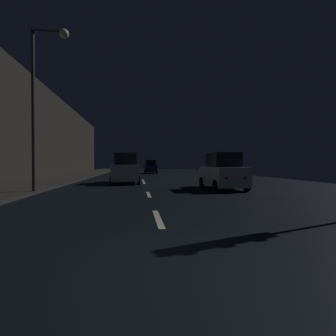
{
  "coord_description": "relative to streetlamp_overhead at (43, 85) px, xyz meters",
  "views": [
    {
      "loc": [
        -0.55,
        -3.56,
        1.43
      ],
      "look_at": [
        1.72,
        14.73,
        1.13
      ],
      "focal_mm": 27.15,
      "sensor_mm": 36.0,
      "label": 1
    }
  ],
  "objects": [
    {
      "name": "ground",
      "position": [
        4.88,
        15.56,
        -5.1
      ],
      "size": [
        27.22,
        84.0,
        0.02
      ],
      "primitive_type": "cube",
      "color": "black"
    },
    {
      "name": "sidewalk_left",
      "position": [
        -2.54,
        15.56,
        -5.01
      ],
      "size": [
        4.4,
        84.0,
        0.15
      ],
      "primitive_type": "cube",
      "color": "#33302D",
      "rests_on": "ground"
    },
    {
      "name": "building_facade_left",
      "position": [
        -5.14,
        12.06,
        -0.45
      ],
      "size": [
        0.8,
        63.0,
        9.28
      ],
      "primitive_type": "cube",
      "color": "#2D2B28",
      "rests_on": "ground"
    },
    {
      "name": "lane_centerline",
      "position": [
        4.88,
        2.35,
        -5.08
      ],
      "size": [
        0.16,
        17.56,
        0.01
      ],
      "color": "beige",
      "rests_on": "ground"
    },
    {
      "name": "streetlamp_overhead",
      "position": [
        0.0,
        0.0,
        0.0
      ],
      "size": [
        1.7,
        0.44,
        7.76
      ],
      "color": "#2D2D30",
      "rests_on": "ground"
    },
    {
      "name": "car_approaching_headlights",
      "position": [
        3.55,
        6.6,
        -4.07
      ],
      "size": [
        2.04,
        4.41,
        2.22
      ],
      "rotation": [
        0.0,
        0.0,
        -1.57
      ],
      "color": "silver",
      "rests_on": "ground"
    },
    {
      "name": "car_parked_right_near",
      "position": [
        9.19,
        1.44,
        -4.15
      ],
      "size": [
        1.88,
        4.07,
        2.05
      ],
      "rotation": [
        0.0,
        0.0,
        1.57
      ],
      "color": "silver",
      "rests_on": "ground"
    },
    {
      "name": "car_distant_taillights",
      "position": [
        6.38,
        25.14,
        -4.17
      ],
      "size": [
        1.84,
        3.99,
        2.01
      ],
      "rotation": [
        0.0,
        0.0,
        1.57
      ],
      "color": "#141E51",
      "rests_on": "ground"
    }
  ]
}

